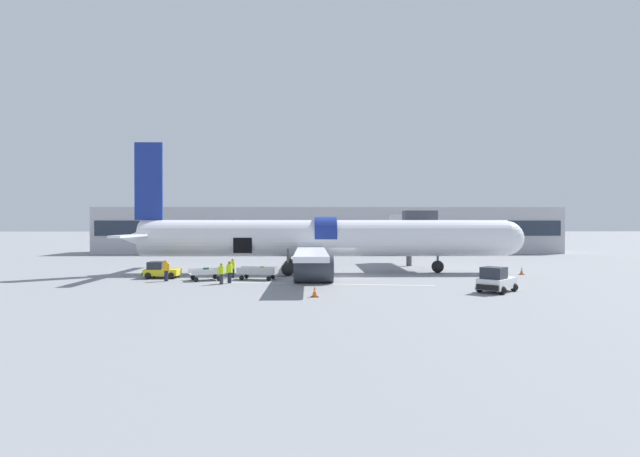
{
  "coord_description": "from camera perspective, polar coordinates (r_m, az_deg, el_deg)",
  "views": [
    {
      "loc": [
        -3.05,
        -44.51,
        4.71
      ],
      "look_at": [
        -2.16,
        -0.96,
        4.27
      ],
      "focal_mm": 28.0,
      "sensor_mm": 36.0,
      "label": 1
    }
  ],
  "objects": [
    {
      "name": "baggage_tug_mid",
      "position": [
        45.29,
        -17.74,
        -4.63
      ],
      "size": [
        3.0,
        2.16,
        1.41
      ],
      "color": "yellow",
      "rests_on": "ground_plane"
    },
    {
      "name": "safety_cone_nose",
      "position": [
        49.74,
        22.05,
        -4.51
      ],
      "size": [
        0.44,
        0.44,
        0.71
      ],
      "color": "black",
      "rests_on": "ground_plane"
    },
    {
      "name": "ground_plane",
      "position": [
        44.86,
        2.74,
        -5.45
      ],
      "size": [
        500.0,
        500.0,
        0.0
      ],
      "primitive_type": "plane",
      "color": "gray"
    },
    {
      "name": "safety_cone_wingtip",
      "position": [
        40.39,
        1.09,
        -5.68
      ],
      "size": [
        0.55,
        0.55,
        0.65
      ],
      "color": "black",
      "rests_on": "ground_plane"
    },
    {
      "name": "baggage_tug_lead",
      "position": [
        36.43,
        19.46,
        -5.69
      ],
      "size": [
        3.34,
        3.43,
        1.74
      ],
      "color": "white",
      "rests_on": "ground_plane"
    },
    {
      "name": "apron_marking_line",
      "position": [
        39.28,
        -1.87,
        -6.3
      ],
      "size": [
        19.99,
        3.21,
        0.01
      ],
      "color": "silver",
      "rests_on": "ground_plane"
    },
    {
      "name": "baggage_cart_queued",
      "position": [
        42.19,
        -7.11,
        -5.12
      ],
      "size": [
        4.27,
        2.14,
        1.14
      ],
      "color": "#B7BABF",
      "rests_on": "ground_plane"
    },
    {
      "name": "ground_crew_loader_a",
      "position": [
        43.82,
        -9.95,
        -4.44
      ],
      "size": [
        0.47,
        0.59,
        1.68
      ],
      "color": "black",
      "rests_on": "ground_plane"
    },
    {
      "name": "ground_crew_driver",
      "position": [
        42.64,
        -17.17,
        -4.53
      ],
      "size": [
        0.61,
        0.51,
        1.77
      ],
      "color": "#1E2338",
      "rests_on": "ground_plane"
    },
    {
      "name": "baggage_cart_loading",
      "position": [
        42.44,
        -12.85,
        -5.12
      ],
      "size": [
        3.6,
        2.6,
        1.05
      ],
      "color": "silver",
      "rests_on": "ground_plane"
    },
    {
      "name": "airplane",
      "position": [
        47.34,
        0.0,
        -1.26
      ],
      "size": [
        38.26,
        30.74,
        12.35
      ],
      "color": "silver",
      "rests_on": "ground_plane"
    },
    {
      "name": "jet_bridge_stub",
      "position": [
        55.2,
        10.33,
        0.3
      ],
      "size": [
        3.26,
        12.17,
        5.99
      ],
      "color": "#4C4C51",
      "rests_on": "ground_plane"
    },
    {
      "name": "terminal_strip",
      "position": [
        81.34,
        0.98,
        -0.19
      ],
      "size": [
        73.12,
        9.76,
        7.24
      ],
      "color": "#B2B2B7",
      "rests_on": "ground_plane"
    },
    {
      "name": "ground_crew_loader_b",
      "position": [
        39.42,
        -11.2,
        -5.02
      ],
      "size": [
        0.53,
        0.53,
        1.65
      ],
      "color": "#2D2D33",
      "rests_on": "ground_plane"
    },
    {
      "name": "safety_cone_engine_left",
      "position": [
        32.17,
        -0.61,
        -7.23
      ],
      "size": [
        0.48,
        0.48,
        0.72
      ],
      "color": "black",
      "rests_on": "ground_plane"
    },
    {
      "name": "ground_crew_supervisor",
      "position": [
        40.14,
        -10.31,
        -4.86
      ],
      "size": [
        0.55,
        0.55,
        1.73
      ],
      "color": "#1E2338",
      "rests_on": "ground_plane"
    }
  ]
}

